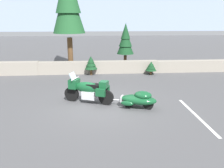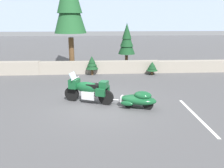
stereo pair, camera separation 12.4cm
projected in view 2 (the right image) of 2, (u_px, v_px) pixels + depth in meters
The scene contains 9 objects.
ground_plane at pixel (102, 105), 10.38m from camera, with size 80.00×80.00×0.00m, color #4C4C4F.
stone_guard_wall at pixel (96, 67), 16.07m from camera, with size 24.00×0.61×0.86m.
distant_ridgeline at pixel (96, 7), 100.49m from camera, with size 240.00×80.00×16.00m, color #8C9EB7.
touring_motorcycle at pixel (88, 89), 10.45m from camera, with size 2.20×1.24×1.33m.
car_shaped_trailer at pixel (139, 99), 9.84m from camera, with size 2.18×1.20×0.76m.
pine_tree_secondary at pixel (127, 40), 17.30m from camera, with size 1.24×1.24×3.30m.
pine_sapling_near at pixel (92, 63), 15.53m from camera, with size 0.82×0.82×1.25m.
pine_sapling_farther at pixel (152, 67), 15.62m from camera, with size 0.74×0.74×0.88m.
parking_stripe_marker at pixel (196, 116), 9.16m from camera, with size 0.12×3.60×0.01m, color silver.
Camera 2 is at (-0.19, -9.75, 3.68)m, focal length 38.09 mm.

